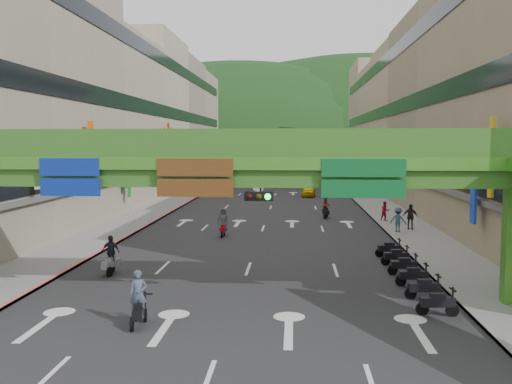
{
  "coord_description": "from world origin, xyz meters",
  "views": [
    {
      "loc": [
        2.37,
        -17.02,
        6.58
      ],
      "look_at": [
        0.0,
        18.0,
        3.5
      ],
      "focal_mm": 40.0,
      "sensor_mm": 36.0,
      "label": 1
    }
  ],
  "objects": [
    {
      "name": "scooter_rider_left",
      "position": [
        -6.72,
        10.33,
        0.99
      ],
      "size": [
        1.02,
        1.59,
        1.98
      ],
      "color": "gray",
      "rests_on": "ground"
    },
    {
      "name": "sidewalk_left",
      "position": [
        -11.0,
        50.0,
        0.07
      ],
      "size": [
        4.0,
        140.0,
        0.15
      ],
      "primitive_type": "cube",
      "color": "gray",
      "rests_on": "ground"
    },
    {
      "name": "pedestrian_dark",
      "position": [
        10.94,
        25.44,
        0.94
      ],
      "size": [
        1.14,
        0.58,
        1.88
      ],
      "primitive_type": "imported",
      "rotation": [
        0.0,
        0.0,
        -0.11
      ],
      "color": "black",
      "rests_on": "ground"
    },
    {
      "name": "pedestrian_red",
      "position": [
        9.8,
        29.85,
        0.8
      ],
      "size": [
        0.91,
        0.78,
        1.59
      ],
      "primitive_type": "imported",
      "rotation": [
        0.0,
        0.0,
        0.26
      ],
      "color": "#A2132E",
      "rests_on": "ground"
    },
    {
      "name": "ground",
      "position": [
        0.0,
        0.0,
        0.0
      ],
      "size": [
        320.0,
        320.0,
        0.0
      ],
      "primitive_type": "plane",
      "color": "black",
      "rests_on": "ground"
    },
    {
      "name": "hill_right",
      "position": [
        25.0,
        180.0,
        0.0
      ],
      "size": [
        208.0,
        176.0,
        128.0
      ],
      "primitive_type": "ellipsoid",
      "color": "#1C4419",
      "rests_on": "ground"
    },
    {
      "name": "scooter_rider_near",
      "position": [
        -3.15,
        2.51,
        0.96
      ],
      "size": [
        0.71,
        1.59,
        2.05
      ],
      "color": "black",
      "rests_on": "ground"
    },
    {
      "name": "road_slab",
      "position": [
        0.0,
        50.0,
        0.01
      ],
      "size": [
        18.0,
        140.0,
        0.02
      ],
      "primitive_type": "cube",
      "color": "#28282B",
      "rests_on": "ground"
    },
    {
      "name": "parked_scooter_row",
      "position": [
        7.8,
        10.0,
        0.52
      ],
      "size": [
        1.6,
        11.58,
        1.08
      ],
      "color": "black",
      "rests_on": "ground"
    },
    {
      "name": "overpass_far",
      "position": [
        0.0,
        65.0,
        5.4
      ],
      "size": [
        28.0,
        2.2,
        7.1
      ],
      "color": "#4C9E2D",
      "rests_on": "ground"
    },
    {
      "name": "bunting_string",
      "position": [
        0.0,
        30.0,
        5.96
      ],
      "size": [
        26.0,
        0.36,
        0.47
      ],
      "color": "black",
      "rests_on": "ground"
    },
    {
      "name": "overpass_near",
      "position": [
        0.93,
        5.38,
        5.21
      ],
      "size": [
        28.0,
        12.27,
        7.1
      ],
      "color": "#4C9E2D",
      "rests_on": "ground"
    },
    {
      "name": "hill_left",
      "position": [
        -15.0,
        160.0,
        0.0
      ],
      "size": [
        168.0,
        140.0,
        112.0
      ],
      "primitive_type": "ellipsoid",
      "color": "#1C4419",
      "rests_on": "ground"
    },
    {
      "name": "curb_right",
      "position": [
        9.1,
        50.0,
        0.09
      ],
      "size": [
        0.2,
        140.0,
        0.18
      ],
      "primitive_type": "cube",
      "color": "gray",
      "rests_on": "ground"
    },
    {
      "name": "car_yellow",
      "position": [
        4.1,
        51.89,
        0.66
      ],
      "size": [
        1.84,
        3.99,
        1.32
      ],
      "primitive_type": "imported",
      "rotation": [
        0.0,
        0.0,
        -0.07
      ],
      "color": "#DDBE04",
      "rests_on": "ground"
    },
    {
      "name": "building_row_left",
      "position": [
        -18.93,
        50.0,
        9.46
      ],
      "size": [
        12.8,
        95.0,
        19.0
      ],
      "color": "#9E937F",
      "rests_on": "ground"
    },
    {
      "name": "sidewalk_right",
      "position": [
        11.0,
        50.0,
        0.07
      ],
      "size": [
        4.0,
        140.0,
        0.15
      ],
      "primitive_type": "cube",
      "color": "gray",
      "rests_on": "ground"
    },
    {
      "name": "scooter_rider_far",
      "position": [
        -2.57,
        22.01,
        1.03
      ],
      "size": [
        0.84,
        1.6,
        2.03
      ],
      "color": "maroon",
      "rests_on": "ground"
    },
    {
      "name": "scooter_rider_mid",
      "position": [
        5.09,
        32.25,
        1.0
      ],
      "size": [
        0.88,
        1.59,
        1.95
      ],
      "color": "black",
      "rests_on": "ground"
    },
    {
      "name": "pedestrian_blue",
      "position": [
        9.8,
        24.02,
        0.88
      ],
      "size": [
        0.97,
        0.82,
        1.77
      ],
      "primitive_type": "imported",
      "rotation": [
        0.0,
        0.0,
        2.72
      ],
      "color": "#2D4557",
      "rests_on": "ground"
    },
    {
      "name": "building_row_right",
      "position": [
        18.93,
        50.0,
        9.46
      ],
      "size": [
        12.8,
        95.0,
        19.0
      ],
      "color": "gray",
      "rests_on": "ground"
    },
    {
      "name": "curb_left",
      "position": [
        -9.1,
        50.0,
        0.09
      ],
      "size": [
        0.2,
        140.0,
        0.18
      ],
      "primitive_type": "cube",
      "color": "#CC5959",
      "rests_on": "ground"
    },
    {
      "name": "car_silver",
      "position": [
        -2.34,
        55.01,
        0.62
      ],
      "size": [
        1.92,
        3.94,
        1.24
      ],
      "primitive_type": "imported",
      "rotation": [
        0.0,
        0.0,
        0.17
      ],
      "color": "#BCBBC3",
      "rests_on": "ground"
    }
  ]
}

